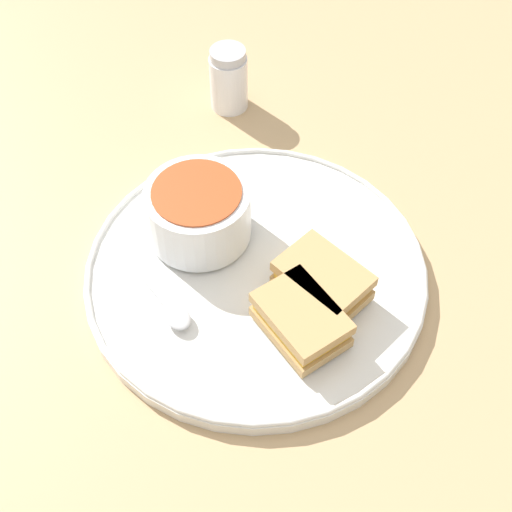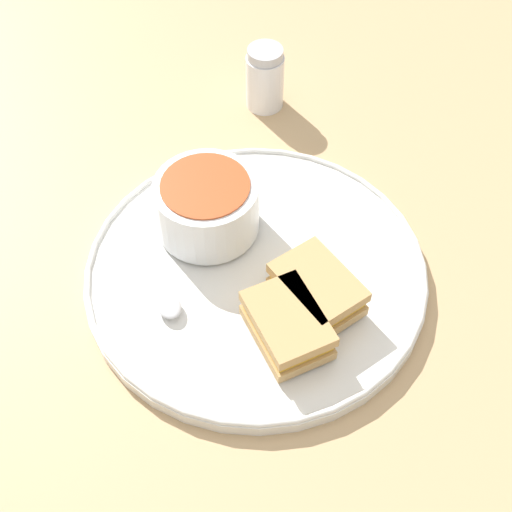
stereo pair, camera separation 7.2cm
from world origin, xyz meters
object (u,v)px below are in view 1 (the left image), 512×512
(soup_bowl, at_px, (198,212))
(sandwich_half_far, at_px, (323,281))
(spoon, at_px, (173,312))
(sandwich_half_near, at_px, (301,320))
(salt_shaker, at_px, (229,79))

(soup_bowl, bearing_deg, sandwich_half_far, 47.87)
(spoon, height_order, sandwich_half_far, sandwich_half_far)
(sandwich_half_far, bearing_deg, soup_bowl, -132.13)
(sandwich_half_near, height_order, salt_shaker, salt_shaker)
(soup_bowl, height_order, sandwich_half_near, soup_bowl)
(spoon, bearing_deg, sandwich_half_far, 64.45)
(salt_shaker, bearing_deg, sandwich_half_near, 1.92)
(soup_bowl, height_order, sandwich_half_far, soup_bowl)
(soup_bowl, bearing_deg, spoon, -21.71)
(sandwich_half_far, bearing_deg, sandwich_half_near, -37.26)
(salt_shaker, bearing_deg, spoon, -18.37)
(soup_bowl, height_order, salt_shaker, same)
(spoon, bearing_deg, salt_shaker, 135.83)
(salt_shaker, bearing_deg, sandwich_half_far, 7.67)
(sandwich_half_near, height_order, sandwich_half_far, same)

